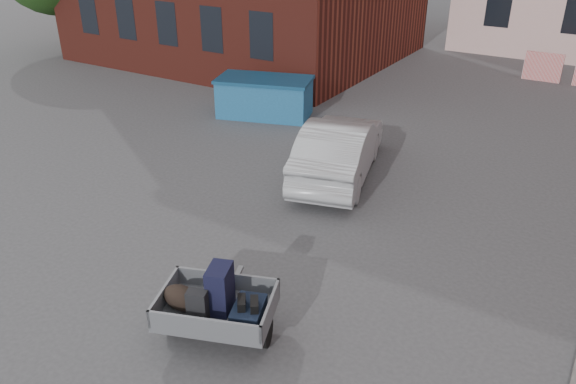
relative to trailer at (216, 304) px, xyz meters
The scene contains 4 objects.
ground 2.36m from the trailer, 115.65° to the left, with size 120.00×120.00×0.00m, color #38383A.
trailer is the anchor object (origin of this frame).
dumpster 9.86m from the trailer, 119.75° to the left, with size 3.07×2.20×1.16m.
silver_car 5.99m from the trailer, 100.17° to the left, with size 1.45×4.14×1.37m, color #A1A4A9.
Camera 1 is at (5.20, -6.94, 5.61)m, focal length 35.00 mm.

